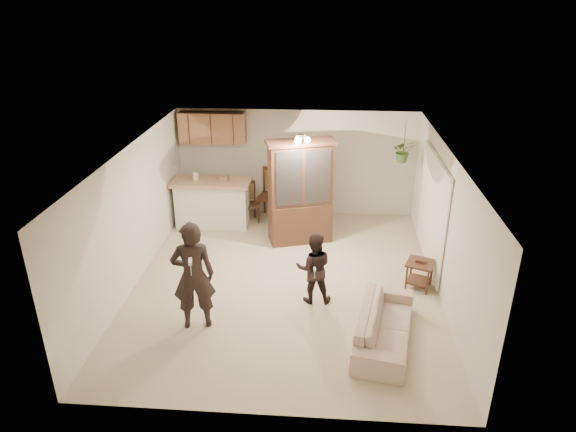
# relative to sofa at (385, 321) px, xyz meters

# --- Properties ---
(floor) EXTENTS (6.50, 6.50, 0.00)m
(floor) POSITION_rel_sofa_xyz_m (-1.64, 1.62, -0.37)
(floor) COLOR #B9AA8B
(floor) RESTS_ON ground
(ceiling) EXTENTS (5.50, 6.50, 0.02)m
(ceiling) POSITION_rel_sofa_xyz_m (-1.64, 1.62, 2.13)
(ceiling) COLOR white
(ceiling) RESTS_ON wall_back
(wall_back) EXTENTS (5.50, 0.02, 2.50)m
(wall_back) POSITION_rel_sofa_xyz_m (-1.64, 4.87, 0.88)
(wall_back) COLOR silver
(wall_back) RESTS_ON ground
(wall_front) EXTENTS (5.50, 0.02, 2.50)m
(wall_front) POSITION_rel_sofa_xyz_m (-1.64, -1.63, 0.88)
(wall_front) COLOR silver
(wall_front) RESTS_ON ground
(wall_left) EXTENTS (0.02, 6.50, 2.50)m
(wall_left) POSITION_rel_sofa_xyz_m (-4.39, 1.62, 0.88)
(wall_left) COLOR silver
(wall_left) RESTS_ON ground
(wall_right) EXTENTS (0.02, 6.50, 2.50)m
(wall_right) POSITION_rel_sofa_xyz_m (1.11, 1.62, 0.88)
(wall_right) COLOR silver
(wall_right) RESTS_ON ground
(breakfast_bar) EXTENTS (1.60, 0.55, 1.00)m
(breakfast_bar) POSITION_rel_sofa_xyz_m (-3.49, 3.97, 0.13)
(breakfast_bar) COLOR white
(breakfast_bar) RESTS_ON floor
(bar_top) EXTENTS (1.75, 0.70, 0.08)m
(bar_top) POSITION_rel_sofa_xyz_m (-3.49, 3.97, 0.68)
(bar_top) COLOR tan
(bar_top) RESTS_ON breakfast_bar
(upper_cabinets) EXTENTS (1.50, 0.34, 0.70)m
(upper_cabinets) POSITION_rel_sofa_xyz_m (-3.54, 4.69, 1.73)
(upper_cabinets) COLOR brown
(upper_cabinets) RESTS_ON wall_back
(vertical_blinds) EXTENTS (0.06, 2.30, 2.10)m
(vertical_blinds) POSITION_rel_sofa_xyz_m (1.07, 2.52, 0.73)
(vertical_blinds) COLOR white
(vertical_blinds) RESTS_ON wall_right
(ceiling_fixture) EXTENTS (0.36, 0.36, 0.20)m
(ceiling_fixture) POSITION_rel_sofa_xyz_m (-1.44, 2.82, 2.03)
(ceiling_fixture) COLOR #FFE8BF
(ceiling_fixture) RESTS_ON ceiling
(hanging_plant) EXTENTS (0.43, 0.37, 0.48)m
(hanging_plant) POSITION_rel_sofa_xyz_m (0.66, 4.02, 1.48)
(hanging_plant) COLOR #335823
(hanging_plant) RESTS_ON ceiling
(plant_cord) EXTENTS (0.01, 0.01, 0.65)m
(plant_cord) POSITION_rel_sofa_xyz_m (0.66, 4.02, 1.81)
(plant_cord) COLOR black
(plant_cord) RESTS_ON ceiling
(sofa) EXTENTS (1.09, 1.98, 0.73)m
(sofa) POSITION_rel_sofa_xyz_m (0.00, 0.00, 0.00)
(sofa) COLOR beige
(sofa) RESTS_ON floor
(adult) EXTENTS (0.74, 0.57, 1.80)m
(adult) POSITION_rel_sofa_xyz_m (-2.97, 0.19, 0.53)
(adult) COLOR black
(adult) RESTS_ON floor
(child) EXTENTS (0.69, 0.56, 1.35)m
(child) POSITION_rel_sofa_xyz_m (-1.12, 1.05, 0.31)
(child) COLOR black
(child) RESTS_ON floor
(china_hutch) EXTENTS (1.50, 0.92, 2.21)m
(china_hutch) POSITION_rel_sofa_xyz_m (-1.47, 3.37, 0.73)
(china_hutch) COLOR #321A12
(china_hutch) RESTS_ON floor
(side_table) EXTENTS (0.60, 0.60, 0.57)m
(side_table) POSITION_rel_sofa_xyz_m (0.77, 1.62, -0.10)
(side_table) COLOR #321A12
(side_table) RESTS_ON floor
(chair_bar) EXTENTS (0.53, 0.53, 0.93)m
(chair_bar) POSITION_rel_sofa_xyz_m (-2.70, 4.25, -0.10)
(chair_bar) COLOR #321A12
(chair_bar) RESTS_ON floor
(chair_hutch_left) EXTENTS (0.62, 0.62, 1.18)m
(chair_hutch_left) POSITION_rel_sofa_xyz_m (-2.24, 4.51, -0.03)
(chair_hutch_left) COLOR #321A12
(chair_hutch_left) RESTS_ON floor
(chair_hutch_right) EXTENTS (0.65, 0.65, 1.12)m
(chair_hutch_right) POSITION_rel_sofa_xyz_m (-1.57, 4.50, -0.05)
(chair_hutch_right) COLOR #321A12
(chair_hutch_right) RESTS_ON floor
(controller_adult) EXTENTS (0.08, 0.17, 0.05)m
(controller_adult) POSITION_rel_sofa_xyz_m (-2.87, -0.22, 1.04)
(controller_adult) COLOR white
(controller_adult) RESTS_ON adult
(controller_child) EXTENTS (0.04, 0.11, 0.03)m
(controller_child) POSITION_rel_sofa_xyz_m (-1.10, 0.75, 0.42)
(controller_child) COLOR white
(controller_child) RESTS_ON child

